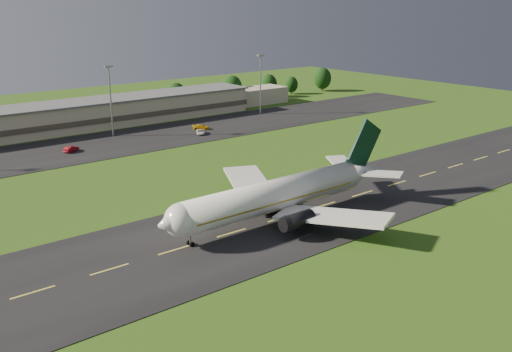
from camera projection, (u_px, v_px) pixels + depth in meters
ground at (281, 219)px, 102.66m from camera, size 360.00×360.00×0.00m
taxiway at (281, 218)px, 102.64m from camera, size 220.00×30.00×0.10m
apron at (109, 144)px, 156.49m from camera, size 260.00×30.00×0.10m
airliner at (278, 195)px, 100.80m from camera, size 51.23×42.18×15.57m
terminal at (94, 114)px, 177.23m from camera, size 145.00×16.00×8.40m
light_mast_centre at (110, 93)px, 161.73m from camera, size 2.40×1.20×20.35m
light_mast_east at (261, 77)px, 194.50m from camera, size 2.40×1.20×20.35m
tree_line at (147, 98)px, 198.37m from camera, size 195.49×9.24×10.23m
service_vehicle_b at (71, 149)px, 147.86m from camera, size 4.74×3.58×1.50m
service_vehicle_c at (201, 132)px, 167.45m from camera, size 4.45×5.37×1.36m
service_vehicle_d at (201, 127)px, 173.79m from camera, size 5.37×4.84×1.50m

